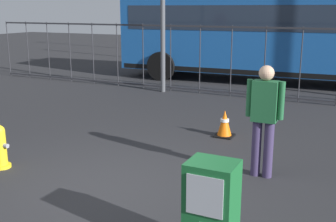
{
  "coord_description": "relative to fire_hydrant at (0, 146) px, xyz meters",
  "views": [
    {
      "loc": [
        3.04,
        -4.45,
        2.45
      ],
      "look_at": [
        0.3,
        1.2,
        0.9
      ],
      "focal_mm": 44.54,
      "sensor_mm": 36.0,
      "label": 1
    }
  ],
  "objects": [
    {
      "name": "fire_hydrant",
      "position": [
        0.0,
        0.0,
        0.0
      ],
      "size": [
        0.33,
        0.32,
        0.75
      ],
      "color": "yellow",
      "rests_on": "ground_plane"
    },
    {
      "name": "fence_barrier",
      "position": [
        2.03,
        6.91,
        0.67
      ],
      "size": [
        18.03,
        0.04,
        2.0
      ],
      "color": "#2D2D33",
      "rests_on": "ground_plane"
    },
    {
      "name": "traffic_cone",
      "position": [
        2.65,
        3.12,
        -0.09
      ],
      "size": [
        0.36,
        0.36,
        0.53
      ],
      "color": "black",
      "rests_on": "ground_plane"
    },
    {
      "name": "newspaper_box_primary",
      "position": [
        3.82,
        -0.86,
        0.22
      ],
      "size": [
        0.48,
        0.42,
        1.02
      ],
      "color": "black",
      "rests_on": "ground_plane"
    },
    {
      "name": "ground_plane",
      "position": [
        2.03,
        0.03,
        -0.35
      ],
      "size": [
        60.0,
        60.0,
        0.0
      ],
      "primitive_type": "plane",
      "color": "#262628"
    },
    {
      "name": "bus_near",
      "position": [
        2.17,
        9.91,
        1.36
      ],
      "size": [
        10.62,
        3.22,
        3.0
      ],
      "rotation": [
        0.0,
        0.0,
        0.05
      ],
      "color": "#19519E",
      "rests_on": "ground_plane"
    },
    {
      "name": "pedestrian",
      "position": [
        3.77,
        1.45,
        0.6
      ],
      "size": [
        0.55,
        0.22,
        1.67
      ],
      "color": "#382D51",
      "rests_on": "ground_plane"
    }
  ]
}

